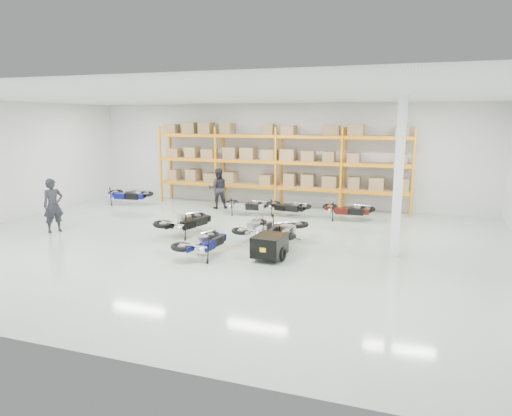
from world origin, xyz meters
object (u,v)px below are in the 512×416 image
at_px(moto_back_b, 246,202).
at_px(person_left, 53,206).
at_px(trailer, 270,246).
at_px(moto_back_a, 128,192).
at_px(moto_blue_centre, 203,238).
at_px(moto_touring_right, 285,227).
at_px(moto_silver_left, 256,225).
at_px(moto_back_c, 287,204).
at_px(moto_back_d, 348,206).
at_px(person_back, 218,188).
at_px(moto_black_far_left, 186,218).

height_order(moto_back_b, person_left, person_left).
relative_size(trailer, moto_back_a, 0.86).
bearing_deg(moto_blue_centre, moto_touring_right, -126.10).
height_order(moto_back_a, moto_back_b, moto_back_a).
bearing_deg(moto_back_a, moto_blue_centre, -133.35).
bearing_deg(moto_blue_centre, moto_back_b, -73.88).
xyz_separation_m(moto_silver_left, person_left, (-6.93, -1.27, 0.42)).
distance_m(moto_back_c, moto_back_d, 2.41).
height_order(trailer, moto_back_b, moto_back_b).
bearing_deg(moto_blue_centre, moto_back_d, -109.73).
height_order(moto_back_c, person_left, person_left).
relative_size(moto_blue_centre, moto_back_c, 1.07).
distance_m(moto_blue_centre, trailer, 1.91).
relative_size(moto_silver_left, trailer, 0.99).
bearing_deg(trailer, person_back, 128.66).
xyz_separation_m(moto_back_a, moto_back_d, (9.90, -0.00, -0.06)).
bearing_deg(moto_blue_centre, moto_back_a, -34.41).
relative_size(trailer, moto_back_d, 0.96).
bearing_deg(moto_touring_right, person_left, -172.04).
distance_m(moto_black_far_left, person_left, 4.64).
xyz_separation_m(moto_blue_centre, person_left, (-6.10, 0.95, 0.40)).
distance_m(moto_black_far_left, moto_touring_right, 3.48).
distance_m(moto_back_b, person_left, 7.18).
distance_m(moto_back_c, person_left, 8.62).
relative_size(moto_blue_centre, moto_back_a, 0.90).
xyz_separation_m(moto_touring_right, moto_back_b, (-2.69, 3.87, -0.08)).
bearing_deg(moto_touring_right, moto_back_d, 73.00).
relative_size(moto_silver_left, moto_back_d, 0.95).
height_order(trailer, person_back, person_back).
xyz_separation_m(moto_blue_centre, moto_touring_right, (1.88, 1.92, 0.05)).
bearing_deg(moto_touring_right, moto_blue_centre, -133.27).
relative_size(moto_blue_centre, person_back, 1.00).
distance_m(moto_black_far_left, moto_back_a, 6.49).
height_order(moto_silver_left, person_left, person_left).
distance_m(moto_blue_centre, moto_back_c, 6.13).
bearing_deg(moto_silver_left, moto_back_b, -57.97).
distance_m(trailer, moto_back_a, 10.31).
bearing_deg(person_back, person_left, 32.47).
bearing_deg(trailer, moto_silver_left, 123.41).
relative_size(moto_blue_centre, moto_silver_left, 1.06).
relative_size(moto_black_far_left, trailer, 1.15).
distance_m(moto_blue_centre, moto_back_a, 9.04).
bearing_deg(moto_blue_centre, moto_black_far_left, -43.73).
bearing_deg(trailer, moto_back_b, 120.57).
distance_m(moto_back_b, moto_back_d, 4.06).
height_order(moto_back_a, person_back, person_back).
relative_size(moto_back_a, moto_back_d, 1.11).
distance_m(moto_touring_right, person_back, 6.40).
height_order(trailer, moto_back_d, moto_back_d).
distance_m(moto_back_a, moto_back_b, 5.86).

